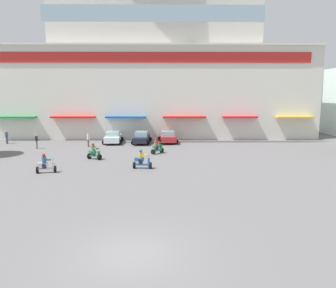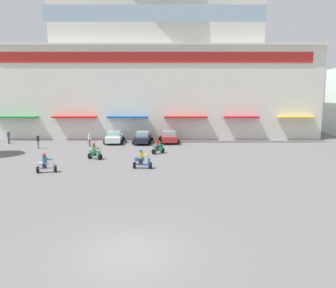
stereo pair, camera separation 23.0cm
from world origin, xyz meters
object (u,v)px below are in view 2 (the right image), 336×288
object	(u,v)px
parked_car_1	(143,137)
scooter_rider_2	(158,147)
scooter_rider_0	(94,153)
scooter_rider_4	(142,161)
pedestrian_0	(38,140)
parked_car_2	(169,137)
pedestrian_2	(8,136)
parked_car_0	(114,137)
pedestrian_1	(89,139)
scooter_rider_7	(46,165)

from	to	relation	value
parked_car_1	scooter_rider_2	xyz separation A→B (m)	(2.02, -6.59, -0.08)
scooter_rider_0	scooter_rider_4	size ratio (longest dim) A/B	0.98
pedestrian_0	scooter_rider_0	bearing A→B (deg)	-37.22
parked_car_2	pedestrian_2	distance (m)	19.30
scooter_rider_2	parked_car_1	bearing A→B (deg)	107.05
scooter_rider_4	pedestrian_0	size ratio (longest dim) A/B	0.98
parked_car_2	pedestrian_2	bearing A→B (deg)	-177.64
pedestrian_2	parked_car_0	bearing A→B (deg)	2.20
parked_car_2	scooter_rider_2	world-z (taller)	scooter_rider_2
parked_car_0	pedestrian_2	xyz separation A→B (m)	(-12.65, -0.49, 0.19)
scooter_rider_0	parked_car_0	bearing A→B (deg)	88.89
parked_car_1	pedestrian_0	size ratio (longest dim) A/B	2.73
pedestrian_1	pedestrian_2	bearing A→B (deg)	168.01
scooter_rider_7	parked_car_2	bearing A→B (deg)	57.89
parked_car_1	scooter_rider_7	bearing A→B (deg)	-113.61
parked_car_1	pedestrian_0	distance (m)	11.80
parked_car_0	scooter_rider_7	size ratio (longest dim) A/B	2.93
parked_car_1	parked_car_2	world-z (taller)	parked_car_2
parked_car_2	scooter_rider_4	bearing A→B (deg)	-99.05
scooter_rider_4	pedestrian_1	xyz separation A→B (m)	(-6.84, 10.68, 0.24)
scooter_rider_2	scooter_rider_7	distance (m)	11.40
pedestrian_2	pedestrian_0	bearing A→B (deg)	-35.37
parked_car_2	parked_car_1	bearing A→B (deg)	-168.89
scooter_rider_4	pedestrian_1	world-z (taller)	scooter_rider_4
parked_car_0	pedestrian_0	bearing A→B (deg)	-152.44
pedestrian_0	pedestrian_2	bearing A→B (deg)	144.63
scooter_rider_4	pedestrian_2	world-z (taller)	pedestrian_2
parked_car_1	parked_car_2	size ratio (longest dim) A/B	1.00
parked_car_0	scooter_rider_2	distance (m)	8.85
parked_car_0	parked_car_1	distance (m)	3.53
parked_car_1	pedestrian_2	world-z (taller)	pedestrian_2
pedestrian_1	parked_car_2	bearing A→B (deg)	18.27
scooter_rider_2	pedestrian_1	distance (m)	8.98
parked_car_1	pedestrian_0	world-z (taller)	pedestrian_0
parked_car_2	pedestrian_2	world-z (taller)	pedestrian_2
parked_car_0	scooter_rider_0	distance (m)	9.71
parked_car_1	scooter_rider_2	size ratio (longest dim) A/B	2.76
scooter_rider_7	pedestrian_2	bearing A→B (deg)	124.79
scooter_rider_4	scooter_rider_7	world-z (taller)	scooter_rider_4
scooter_rider_2	scooter_rider_7	world-z (taller)	scooter_rider_2
parked_car_2	scooter_rider_2	distance (m)	7.29
parked_car_0	scooter_rider_0	world-z (taller)	scooter_rider_0
scooter_rider_0	scooter_rider_4	xyz separation A→B (m)	(4.65, -3.64, 0.03)
scooter_rider_0	scooter_rider_2	bearing A→B (deg)	26.09
scooter_rider_0	scooter_rider_2	xyz separation A→B (m)	(5.73, 2.80, 0.03)
parked_car_0	parked_car_1	xyz separation A→B (m)	(3.52, -0.30, 0.01)
scooter_rider_2	pedestrian_2	bearing A→B (deg)	160.58
parked_car_2	pedestrian_1	bearing A→B (deg)	-161.73
parked_car_1	scooter_rider_0	bearing A→B (deg)	-111.51
scooter_rider_4	pedestrian_1	bearing A→B (deg)	122.64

